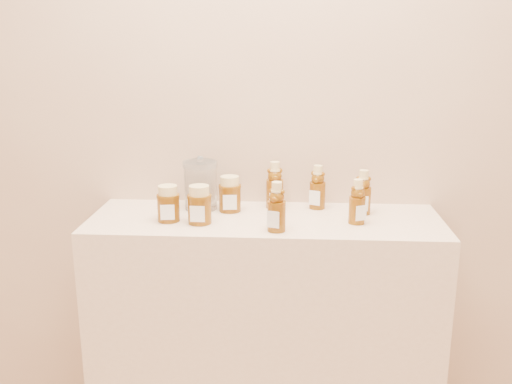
# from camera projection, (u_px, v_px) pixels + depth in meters

# --- Properties ---
(wall_back) EXTENTS (3.50, 0.02, 2.70)m
(wall_back) POSITION_uv_depth(u_px,v_px,m) (268.00, 80.00, 2.02)
(wall_back) COLOR tan
(wall_back) RESTS_ON ground
(display_table) EXTENTS (1.20, 0.40, 0.90)m
(display_table) POSITION_uv_depth(u_px,v_px,m) (265.00, 337.00, 2.06)
(display_table) COLOR beige
(display_table) RESTS_ON ground
(bear_bottle_back_left) EXTENTS (0.07, 0.07, 0.19)m
(bear_bottle_back_left) POSITION_uv_depth(u_px,v_px,m) (275.00, 182.00, 2.04)
(bear_bottle_back_left) COLOR #5B2F07
(bear_bottle_back_left) RESTS_ON display_table
(bear_bottle_back_mid) EXTENTS (0.08, 0.08, 0.18)m
(bear_bottle_back_mid) POSITION_uv_depth(u_px,v_px,m) (318.00, 184.00, 2.03)
(bear_bottle_back_mid) COLOR #5B2F07
(bear_bottle_back_mid) RESTS_ON display_table
(bear_bottle_back_right) EXTENTS (0.07, 0.07, 0.18)m
(bear_bottle_back_right) POSITION_uv_depth(u_px,v_px,m) (363.00, 189.00, 1.97)
(bear_bottle_back_right) COLOR #5B2F07
(bear_bottle_back_right) RESTS_ON display_table
(bear_bottle_front_left) EXTENTS (0.08, 0.08, 0.18)m
(bear_bottle_front_left) POSITION_uv_depth(u_px,v_px,m) (277.00, 203.00, 1.79)
(bear_bottle_front_left) COLOR #5B2F07
(bear_bottle_front_left) RESTS_ON display_table
(bear_bottle_front_right) EXTENTS (0.08, 0.08, 0.17)m
(bear_bottle_front_right) POSITION_uv_depth(u_px,v_px,m) (357.00, 199.00, 1.87)
(bear_bottle_front_right) COLOR #5B2F07
(bear_bottle_front_right) RESTS_ON display_table
(honey_jar_left) EXTENTS (0.09, 0.09, 0.12)m
(honey_jar_left) POSITION_uv_depth(u_px,v_px,m) (168.00, 203.00, 1.90)
(honey_jar_left) COLOR #5B2F07
(honey_jar_left) RESTS_ON display_table
(honey_jar_back) EXTENTS (0.09, 0.09, 0.13)m
(honey_jar_back) POSITION_uv_depth(u_px,v_px,m) (230.00, 194.00, 2.01)
(honey_jar_back) COLOR #5B2F07
(honey_jar_back) RESTS_ON display_table
(honey_jar_front) EXTENTS (0.08, 0.08, 0.13)m
(honey_jar_front) POSITION_uv_depth(u_px,v_px,m) (199.00, 204.00, 1.87)
(honey_jar_front) COLOR #5B2F07
(honey_jar_front) RESTS_ON display_table
(glass_canister) EXTENTS (0.15, 0.15, 0.19)m
(glass_canister) POSITION_uv_depth(u_px,v_px,m) (201.00, 183.00, 2.03)
(glass_canister) COLOR white
(glass_canister) RESTS_ON display_table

